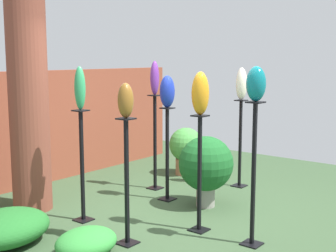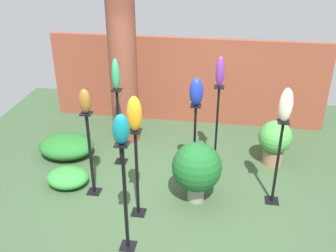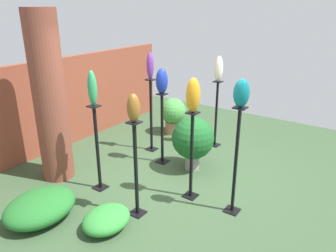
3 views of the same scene
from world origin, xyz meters
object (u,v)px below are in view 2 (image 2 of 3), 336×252
(pedestal_cobalt, at_px, (194,146))
(art_vase_ivory, at_px, (286,105))
(pedestal_bronze, at_px, (91,158))
(art_vase_jade, at_px, (116,74))
(potted_plant_mid_left, at_px, (275,140))
(pedestal_ivory, at_px, (277,166))
(art_vase_amber, at_px, (134,114))
(art_vase_cobalt, at_px, (196,92))
(art_vase_violet, at_px, (220,72))
(art_vase_bronze, at_px, (85,101))
(pedestal_teal, at_px, (126,202))
(brick_pillar, at_px, (123,72))
(art_vase_teal, at_px, (121,129))
(pedestal_amber, at_px, (137,177))
(potted_plant_front_left, at_px, (197,168))
(pedestal_violet, at_px, (216,129))
(pedestal_jade, at_px, (119,130))

(pedestal_cobalt, bearing_deg, art_vase_ivory, -19.93)
(pedestal_bronze, xyz_separation_m, art_vase_jade, (0.19, 0.92, 1.00))
(potted_plant_mid_left, bearing_deg, pedestal_ivory, -94.45)
(pedestal_bronze, relative_size, art_vase_amber, 2.82)
(pedestal_ivory, height_order, art_vase_cobalt, art_vase_cobalt)
(art_vase_ivory, bearing_deg, art_vase_amber, -163.30)
(pedestal_ivory, bearing_deg, art_vase_violet, 134.00)
(pedestal_bronze, relative_size, potted_plant_mid_left, 1.70)
(art_vase_bronze, bearing_deg, art_vase_amber, -25.71)
(pedestal_cobalt, distance_m, pedestal_teal, 1.84)
(brick_pillar, relative_size, pedestal_teal, 1.76)
(art_vase_ivory, height_order, art_vase_teal, art_vase_teal)
(pedestal_amber, bearing_deg, brick_pillar, 108.43)
(art_vase_bronze, height_order, art_vase_teal, art_vase_teal)
(potted_plant_mid_left, bearing_deg, pedestal_amber, -140.27)
(pedestal_teal, bearing_deg, pedestal_amber, 91.12)
(art_vase_ivory, distance_m, potted_plant_front_left, 1.54)
(pedestal_teal, height_order, art_vase_amber, art_vase_amber)
(pedestal_violet, xyz_separation_m, pedestal_cobalt, (-0.32, -0.50, -0.06))
(pedestal_amber, xyz_separation_m, art_vase_ivory, (1.93, 0.58, 0.97))
(art_vase_violet, bearing_deg, brick_pillar, 159.68)
(pedestal_violet, bearing_deg, brick_pillar, 159.68)
(brick_pillar, relative_size, pedestal_bronze, 1.99)
(art_vase_violet, height_order, art_vase_bronze, art_vase_violet)
(pedestal_teal, xyz_separation_m, art_vase_bronze, (-0.81, 1.06, 0.83))
(pedestal_cobalt, distance_m, potted_plant_front_left, 0.59)
(pedestal_amber, relative_size, art_vase_cobalt, 3.08)
(art_vase_ivory, bearing_deg, pedestal_jade, 164.03)
(art_vase_ivory, xyz_separation_m, art_vase_teal, (-1.92, -1.26, 0.13))
(pedestal_violet, height_order, pedestal_bronze, pedestal_violet)
(pedestal_cobalt, distance_m, art_vase_violet, 1.23)
(art_vase_teal, bearing_deg, art_vase_bronze, 127.33)
(pedestal_amber, bearing_deg, art_vase_violet, 56.18)
(pedestal_violet, relative_size, art_vase_cobalt, 3.27)
(art_vase_jade, distance_m, art_vase_cobalt, 1.34)
(art_vase_amber, bearing_deg, potted_plant_mid_left, 39.73)
(potted_plant_mid_left, bearing_deg, potted_plant_front_left, -134.86)
(art_vase_amber, bearing_deg, art_vase_jade, 114.95)
(pedestal_amber, height_order, pedestal_ivory, pedestal_amber)
(art_vase_jade, height_order, art_vase_amber, art_vase_jade)
(pedestal_teal, distance_m, art_vase_teal, 1.01)
(pedestal_jade, bearing_deg, pedestal_teal, -72.62)
(pedestal_bronze, distance_m, pedestal_ivory, 2.74)
(pedestal_ivory, bearing_deg, pedestal_teal, -146.74)
(pedestal_ivory, height_order, art_vase_teal, art_vase_teal)
(pedestal_teal, height_order, art_vase_cobalt, art_vase_cobalt)
(pedestal_bronze, distance_m, pedestal_amber, 0.88)
(pedestal_jade, distance_m, potted_plant_mid_left, 2.66)
(pedestal_amber, height_order, art_vase_ivory, art_vase_ivory)
(art_vase_teal, relative_size, potted_plant_front_left, 0.38)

